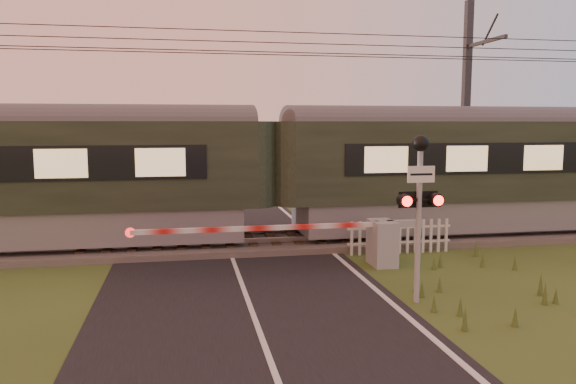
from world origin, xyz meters
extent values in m
plane|color=#3B4B1D|center=(0.00, 0.00, 0.00)|extent=(160.00, 160.00, 0.00)
cube|color=black|center=(0.00, 0.00, 0.01)|extent=(6.00, 140.00, 0.02)
cube|color=#47423D|center=(0.00, 6.50, 0.06)|extent=(140.00, 3.40, 0.24)
cube|color=slate|center=(0.00, 5.78, 0.26)|extent=(140.00, 0.08, 0.14)
cube|color=slate|center=(0.00, 7.22, 0.26)|extent=(140.00, 0.08, 0.14)
cube|color=#2D2116|center=(0.00, 6.50, 0.19)|extent=(0.24, 2.20, 0.06)
cylinder|color=black|center=(0.00, 6.20, 5.50)|extent=(120.00, 0.02, 0.02)
cylinder|color=black|center=(0.00, 6.80, 5.50)|extent=(120.00, 0.02, 0.02)
cylinder|color=black|center=(0.00, 6.50, 6.10)|extent=(120.00, 0.02, 0.02)
cylinder|color=black|center=(0.00, 6.50, 5.80)|extent=(120.00, 0.02, 0.02)
cube|color=gray|center=(3.63, 3.49, 0.56)|extent=(0.56, 0.87, 1.13)
cylinder|color=gray|center=(3.47, 3.49, 0.56)|extent=(0.12, 0.12, 1.13)
cube|color=gray|center=(4.19, 3.49, 1.04)|extent=(0.92, 0.16, 0.16)
cube|color=red|center=(0.52, 3.49, 1.04)|extent=(5.91, 0.11, 0.11)
cylinder|color=red|center=(-2.43, 3.49, 1.04)|extent=(0.23, 0.04, 0.23)
cylinder|color=gray|center=(3.28, 0.57, 1.50)|extent=(0.11, 0.11, 3.00)
cube|color=white|center=(3.28, 0.51, 2.55)|extent=(0.55, 0.03, 0.32)
sphere|color=black|center=(3.28, 0.57, 3.14)|extent=(0.32, 0.32, 0.32)
cube|color=black|center=(3.28, 0.57, 2.05)|extent=(0.75, 0.06, 0.06)
cylinder|color=#FF140C|center=(2.96, 0.39, 2.05)|extent=(0.20, 0.02, 0.20)
cylinder|color=#FF140C|center=(3.60, 0.39, 2.05)|extent=(0.20, 0.02, 0.20)
cube|color=black|center=(3.28, 0.62, 2.05)|extent=(0.80, 0.02, 0.32)
cube|color=silver|center=(4.53, 4.63, 0.31)|extent=(2.94, 0.04, 0.06)
cube|color=silver|center=(4.53, 4.63, 0.72)|extent=(2.94, 0.04, 0.06)
cube|color=#2D2D30|center=(8.56, 8.80, 3.86)|extent=(0.24, 0.24, 7.72)
cube|color=#2D2D30|center=(8.56, 7.65, 6.17)|extent=(0.11, 2.40, 0.11)
camera|label=1|loc=(-1.20, -9.56, 3.51)|focal=35.00mm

